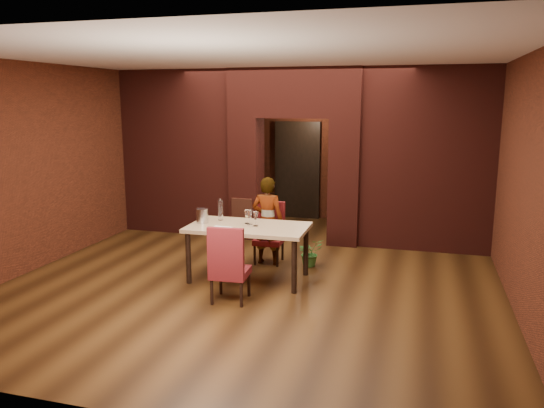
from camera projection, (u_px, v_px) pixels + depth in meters
The scene contains 25 objects.
floor at pixel (264, 271), 8.26m from camera, with size 8.00×8.00×0.00m, color #442811.
ceiling at pixel (263, 59), 7.65m from camera, with size 7.00×8.00×0.04m, color silver.
wall_back at pixel (316, 147), 11.73m from camera, with size 7.00×0.04×3.20m, color maroon.
wall_front at pixel (116, 232), 4.18m from camera, with size 7.00×0.04×3.20m, color maroon.
wall_left at pixel (64, 162), 8.90m from camera, with size 0.04×8.00×3.20m, color maroon.
wall_right at pixel (516, 179), 7.01m from camera, with size 0.04×8.00×3.20m, color maroon.
pillar_left at pixel (246, 178), 10.18m from camera, with size 0.55×0.55×2.30m, color maroon.
pillar_right at pixel (345, 182), 9.67m from camera, with size 0.55×0.55×2.30m, color maroon.
lintel at pixel (295, 93), 9.62m from camera, with size 2.45×0.55×0.90m, color maroon.
wing_wall_left at pixel (179, 153), 10.48m from camera, with size 2.27×0.35×3.20m, color maroon.
wing_wall_right at pixel (427, 160), 9.20m from camera, with size 2.27×0.35×3.20m, color maroon.
vent_panel at pixel (242, 212), 10.02m from camera, with size 0.40×0.03×0.50m, color #9E472D.
rear_door at pixel (297, 171), 11.88m from camera, with size 0.90×0.08×2.10m, color black.
rear_door_frame at pixel (297, 172), 11.85m from camera, with size 1.02×0.04×2.22m, color black.
dining_table at pixel (248, 252), 7.83m from camera, with size 1.74×0.98×0.82m, color tan.
chair_far at pixel (269, 233), 8.62m from camera, with size 0.45×0.45×0.99m, color maroon.
chair_near at pixel (230, 263), 6.96m from camera, with size 0.47×0.47×1.04m, color maroon.
person_seated at pixel (268, 221), 8.53m from camera, with size 0.52×0.34×1.43m, color white.
wine_glass_a at pixel (247, 217), 7.86m from camera, with size 0.08×0.08×0.21m, color white, non-canonical shape.
wine_glass_b at pixel (250, 218), 7.78m from camera, with size 0.09×0.09×0.22m, color white, non-canonical shape.
wine_glass_c at pixel (256, 219), 7.71m from camera, with size 0.09×0.09×0.21m, color white, non-canonical shape.
tasting_sheet at pixel (221, 228), 7.61m from camera, with size 0.28×0.20×0.00m, color white.
wine_bucket at pixel (202, 216), 7.90m from camera, with size 0.18×0.18×0.22m, color #B7B7BE.
water_bottle at pixel (220, 209), 8.09m from camera, with size 0.08×0.08×0.33m, color white.
potted_plant at pixel (310, 252), 8.49m from camera, with size 0.40×0.35×0.45m, color #336F2C.
Camera 1 is at (2.30, -7.56, 2.62)m, focal length 35.00 mm.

